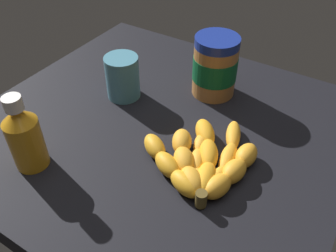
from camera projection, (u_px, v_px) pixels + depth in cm
name	position (u px, v px, depth cm)	size (l,w,h in cm)	color
ground_plane	(161.00, 133.00, 77.61)	(75.39, 70.43, 4.92)	black
banana_bunch	(202.00, 161.00, 65.49)	(21.41, 23.29, 3.80)	gold
peanut_butter_jar	(215.00, 67.00, 80.58)	(10.05, 10.05, 14.04)	#B27238
honey_bottle	(24.00, 136.00, 63.17)	(6.11, 6.11, 15.23)	orange
coffee_mug	(122.00, 77.00, 80.93)	(11.00, 7.58, 9.96)	teal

